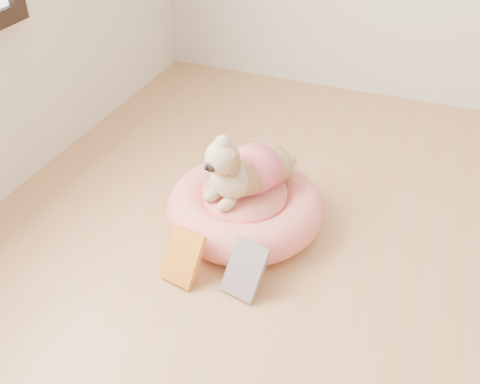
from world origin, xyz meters
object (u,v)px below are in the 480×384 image
at_px(dog, 245,158).
at_px(book_yellow, 183,257).
at_px(pet_bed, 245,207).
at_px(book_white, 245,270).

relative_size(dog, book_yellow, 2.04).
height_order(pet_bed, book_white, book_white).
bearing_deg(book_yellow, book_white, 17.35).
xyz_separation_m(dog, book_yellow, (-0.09, -0.34, -0.20)).
relative_size(pet_bed, book_white, 3.15).
bearing_deg(book_white, book_yellow, -161.41).
relative_size(dog, book_white, 2.01).
height_order(dog, book_yellow, dog).
bearing_deg(book_white, pet_bed, 123.46).
xyz_separation_m(pet_bed, book_white, (0.12, -0.31, 0.01)).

